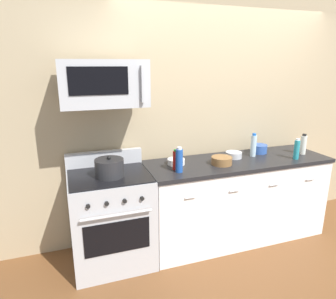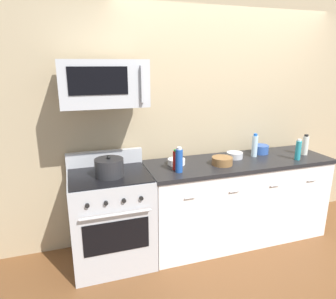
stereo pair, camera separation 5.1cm
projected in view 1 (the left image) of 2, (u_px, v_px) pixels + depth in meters
ground_plane at (233, 235)px, 3.50m from camera, size 6.13×6.13×0.00m
back_wall at (222, 114)px, 3.51m from camera, size 5.11×0.10×2.70m
counter_unit at (236, 199)px, 3.38m from camera, size 2.02×0.66×0.92m
range_oven at (111, 218)px, 2.94m from camera, size 0.76×0.69×1.07m
microwave at (103, 83)px, 2.63m from camera, size 0.74×0.44×0.40m
bottle_water_clear at (253, 145)px, 3.35m from camera, size 0.06×0.06×0.26m
bottle_vinegar_white at (303, 145)px, 3.44m from camera, size 0.07×0.07×0.23m
bottle_hot_sauce_red at (175, 160)px, 2.93m from camera, size 0.05×0.05×0.20m
bottle_dish_soap at (297, 149)px, 3.25m from camera, size 0.06×0.06×0.23m
bottle_soda_blue at (179, 160)px, 2.86m from camera, size 0.07×0.07×0.25m
bowl_white_ceramic at (176, 161)px, 3.10m from camera, size 0.18×0.18×0.06m
bowl_wooden_salad at (222, 160)px, 3.10m from camera, size 0.21×0.21×0.08m
bowl_steel_prep at (234, 155)px, 3.31m from camera, size 0.18×0.18×0.07m
bowl_blue_mixing at (259, 149)px, 3.50m from camera, size 0.19×0.19×0.10m
stockpot at (109, 168)px, 2.75m from camera, size 0.26×0.26×0.20m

